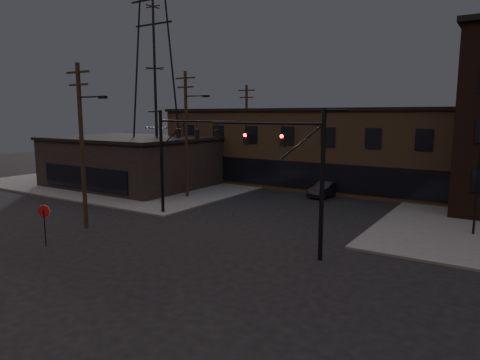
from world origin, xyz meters
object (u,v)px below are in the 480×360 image
object	(u,v)px
traffic_signal_far	(174,150)
car_crossing	(326,189)
traffic_signal_near	(302,167)
stop_sign	(44,216)

from	to	relation	value
traffic_signal_far	car_crossing	size ratio (longest dim) A/B	1.83
traffic_signal_near	car_crossing	bearing A→B (deg)	107.17
traffic_signal_far	car_crossing	world-z (taller)	traffic_signal_far
traffic_signal_near	stop_sign	world-z (taller)	traffic_signal_near
traffic_signal_near	traffic_signal_far	world-z (taller)	same
traffic_signal_near	stop_sign	xyz separation A→B (m)	(-13.36, -6.49, -3.09)
traffic_signal_near	car_crossing	size ratio (longest dim) A/B	1.83
traffic_signal_far	stop_sign	xyz separation A→B (m)	(-1.28, -9.99, -3.17)
traffic_signal_far	car_crossing	distance (m)	15.67
stop_sign	car_crossing	xyz separation A→B (m)	(8.13, 23.41, -1.12)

